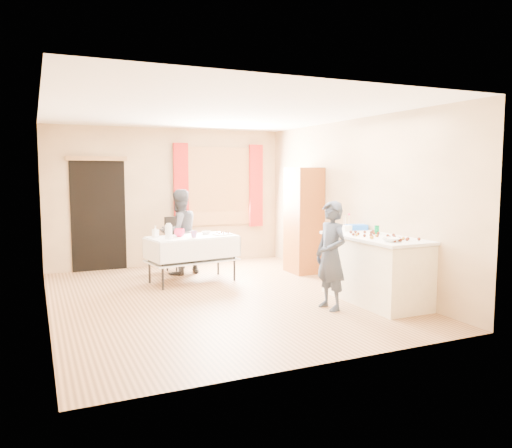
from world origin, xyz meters
name	(u,v)px	position (x,y,z in m)	size (l,w,h in m)	color
floor	(218,298)	(0.00, 0.00, -0.01)	(4.50, 5.50, 0.02)	#9E7047
ceiling	(217,111)	(0.00, 0.00, 2.61)	(4.50, 5.50, 0.02)	white
wall_back	(169,197)	(0.00, 2.76, 1.30)	(4.50, 0.02, 2.60)	tan
wall_front	(321,226)	(0.00, -2.76, 1.30)	(4.50, 0.02, 2.60)	tan
wall_left	(43,212)	(-2.26, 0.00, 1.30)	(0.02, 5.50, 2.60)	tan
wall_right	(352,202)	(2.26, 0.00, 1.30)	(0.02, 5.50, 2.60)	tan
window_frame	(219,186)	(1.00, 2.72, 1.50)	(1.32, 0.06, 1.52)	olive
window_pane	(219,186)	(1.00, 2.71, 1.50)	(1.20, 0.02, 1.40)	white
curtain_left	(181,187)	(0.22, 2.67, 1.50)	(0.28, 0.06, 1.65)	#A91B16
curtain_right	(256,186)	(1.78, 2.67, 1.50)	(0.28, 0.06, 1.65)	#A91B16
doorway	(98,215)	(-1.30, 2.73, 1.00)	(0.95, 0.04, 2.00)	black
door_lintel	(97,158)	(-1.30, 2.70, 2.02)	(1.05, 0.06, 0.08)	olive
cabinet	(304,220)	(1.99, 1.07, 0.93)	(0.50, 0.60, 1.86)	brown
counter	(375,269)	(1.89, -1.10, 0.45)	(0.78, 1.64, 0.91)	#EFE4C3
party_table	(192,255)	(-0.04, 1.12, 0.45)	(1.50, 0.92, 0.75)	black
chair	(180,255)	(0.01, 2.08, 0.29)	(0.49, 0.49, 0.98)	black
girl	(331,255)	(1.13, -1.17, 0.71)	(0.40, 0.55, 1.41)	#242C3D
woman	(179,232)	(-0.07, 1.80, 0.74)	(0.85, 0.75, 1.48)	black
soda_can	(377,230)	(2.05, -0.92, 0.97)	(0.07, 0.07, 0.12)	#009044
mixing_bowl	(391,240)	(1.72, -1.63, 0.94)	(0.26, 0.26, 0.05)	white
foam_block	(346,228)	(1.85, -0.45, 0.95)	(0.15, 0.10, 0.08)	white
blue_basket	(356,227)	(2.08, -0.38, 0.95)	(0.30, 0.20, 0.08)	blue
pitcher	(169,232)	(-0.47, 0.93, 0.86)	(0.11, 0.11, 0.22)	silver
cup_red	(179,233)	(-0.25, 1.12, 0.81)	(0.19, 0.19, 0.13)	#DC1F49
cup_rainbow	(194,234)	(-0.07, 0.93, 0.80)	(0.13, 0.13, 0.10)	red
small_bowl	(206,233)	(0.25, 1.27, 0.77)	(0.18, 0.18, 0.05)	white
pastry_tray	(223,234)	(0.46, 1.07, 0.76)	(0.28, 0.20, 0.02)	white
bottle	(155,231)	(-0.62, 1.21, 0.84)	(0.11, 0.11, 0.18)	white
cake_balls	(380,236)	(1.86, -1.23, 0.93)	(0.53, 1.02, 0.04)	#3F2314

